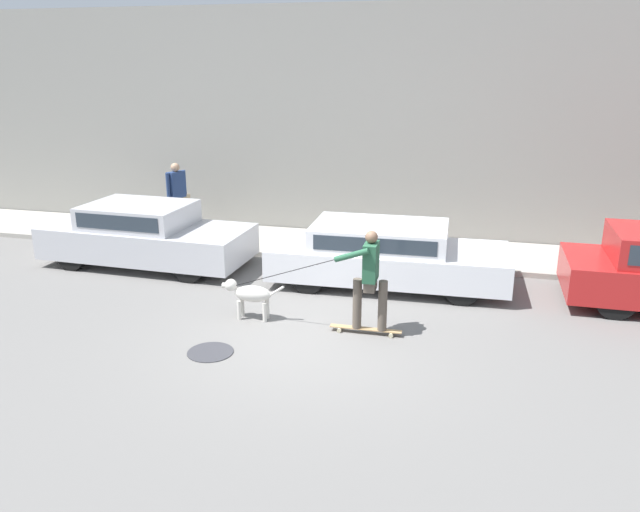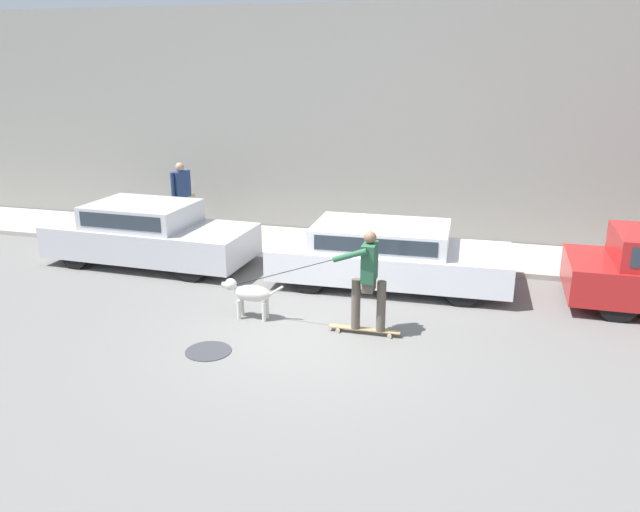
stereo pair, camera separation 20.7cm
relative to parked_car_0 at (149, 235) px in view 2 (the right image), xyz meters
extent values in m
plane|color=slate|center=(4.35, -2.76, -0.63)|extent=(36.00, 36.00, 0.00)
cube|color=gray|center=(4.35, 3.42, 2.07)|extent=(32.00, 0.30, 5.39)
cube|color=#A39E93|center=(4.35, 2.15, -0.57)|extent=(30.00, 2.21, 0.11)
cylinder|color=black|center=(1.40, 0.72, -0.31)|extent=(0.64, 0.22, 0.63)
cylinder|color=black|center=(1.35, -0.81, -0.31)|extent=(0.64, 0.22, 0.63)
cylinder|color=black|center=(-1.27, 0.81, -0.31)|extent=(0.64, 0.22, 0.63)
cylinder|color=black|center=(-1.32, -0.72, -0.31)|extent=(0.64, 0.22, 0.63)
cube|color=#BCBCC1|center=(0.04, 0.00, -0.12)|extent=(4.36, 1.92, 0.64)
cube|color=#BCBCC1|center=(-0.13, 0.01, 0.44)|extent=(2.15, 1.66, 0.46)
cube|color=#28333D|center=(-0.16, -0.79, 0.46)|extent=(1.84, 0.08, 0.30)
cylinder|color=black|center=(6.49, 0.81, -0.32)|extent=(0.62, 0.22, 0.62)
cylinder|color=black|center=(6.53, -0.72, -0.32)|extent=(0.62, 0.22, 0.62)
cylinder|color=black|center=(3.71, 0.72, -0.32)|extent=(0.62, 0.22, 0.62)
cylinder|color=black|center=(3.75, -0.81, -0.32)|extent=(0.62, 0.22, 0.62)
cube|color=silver|center=(5.12, 0.00, -0.16)|extent=(4.54, 1.90, 0.58)
cube|color=silver|center=(4.94, -0.01, 0.34)|extent=(2.57, 1.67, 0.43)
cube|color=#28333D|center=(4.96, -0.81, 0.37)|extent=(2.22, 0.08, 0.27)
cylinder|color=black|center=(9.05, 0.75, -0.30)|extent=(0.67, 0.20, 0.67)
cylinder|color=black|center=(9.04, -0.74, -0.30)|extent=(0.67, 0.20, 0.67)
cylinder|color=beige|center=(2.97, -2.32, -0.47)|extent=(0.07, 0.07, 0.33)
cylinder|color=beige|center=(2.96, -2.17, -0.47)|extent=(0.07, 0.07, 0.33)
cylinder|color=beige|center=(3.41, -2.30, -0.47)|extent=(0.07, 0.07, 0.33)
cylinder|color=beige|center=(3.40, -2.15, -0.47)|extent=(0.07, 0.07, 0.33)
ellipsoid|color=beige|center=(3.19, -2.23, -0.18)|extent=(0.64, 0.29, 0.28)
sphere|color=beige|center=(2.81, -2.25, -0.06)|extent=(0.21, 0.21, 0.21)
cylinder|color=beige|center=(2.72, -2.25, -0.08)|extent=(0.12, 0.10, 0.09)
cylinder|color=beige|center=(3.60, -2.22, -0.10)|extent=(0.26, 0.05, 0.20)
cylinder|color=beige|center=(4.70, -2.43, -0.60)|extent=(0.07, 0.03, 0.07)
cylinder|color=beige|center=(4.70, -2.28, -0.60)|extent=(0.07, 0.03, 0.07)
cylinder|color=beige|center=(5.52, -2.43, -0.60)|extent=(0.07, 0.03, 0.07)
cylinder|color=beige|center=(5.52, -2.28, -0.60)|extent=(0.07, 0.03, 0.07)
cube|color=#A88456|center=(5.11, -2.35, -0.55)|extent=(1.15, 0.13, 0.02)
cylinder|color=brown|center=(4.97, -2.36, -0.14)|extent=(0.14, 0.14, 0.81)
cylinder|color=brown|center=(5.37, -2.35, -0.14)|extent=(0.14, 0.14, 0.81)
cube|color=brown|center=(5.17, -2.35, 0.19)|extent=(0.18, 0.32, 0.16)
cube|color=#235138|center=(5.17, -2.35, 0.57)|extent=(0.21, 0.41, 0.59)
sphere|color=brown|center=(5.17, -2.35, 0.96)|extent=(0.19, 0.19, 0.19)
cylinder|color=#235138|center=(5.16, -2.11, 0.53)|extent=(0.09, 0.09, 0.56)
cylinder|color=#235138|center=(4.91, -2.56, 0.72)|extent=(0.57, 0.17, 0.28)
cylinder|color=black|center=(3.73, -2.38, 0.26)|extent=(1.85, 0.29, 0.72)
cylinder|color=#3D4760|center=(-0.31, 2.26, -0.09)|extent=(0.15, 0.15, 0.86)
cylinder|color=#3D4760|center=(-0.37, 2.10, -0.09)|extent=(0.15, 0.15, 0.86)
cube|color=navy|center=(-0.34, 2.18, 0.66)|extent=(0.35, 0.47, 0.63)
cylinder|color=navy|center=(-0.25, 2.42, 0.67)|extent=(0.09, 0.09, 0.60)
cylinder|color=navy|center=(-0.44, 1.94, 0.67)|extent=(0.09, 0.09, 0.60)
sphere|color=tan|center=(-0.34, 2.18, 1.08)|extent=(0.21, 0.21, 0.21)
cube|color=tan|center=(-0.25, 2.42, 0.26)|extent=(0.18, 0.27, 0.23)
cylinder|color=#38383D|center=(3.00, -3.59, -0.62)|extent=(0.69, 0.69, 0.01)
camera|label=1|loc=(6.63, -11.32, 3.49)|focal=35.00mm
camera|label=2|loc=(6.83, -11.27, 3.49)|focal=35.00mm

